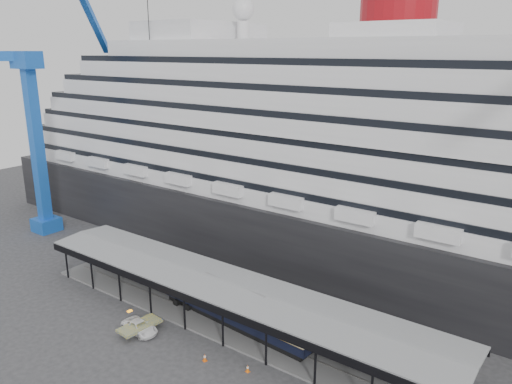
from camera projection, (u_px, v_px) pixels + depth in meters
ground at (198, 341)px, 55.92m from camera, size 200.00×200.00×0.00m
cruise_ship at (338, 139)px, 75.61m from camera, size 130.00×30.00×43.90m
platform_canopy at (226, 304)px, 59.14m from camera, size 56.00×9.18×5.30m
crane_blue at (40, 120)px, 84.30m from camera, size 22.63×19.19×47.60m
port_truck at (140, 327)px, 57.49m from camera, size 5.05×2.70×1.35m
pullman_carriage at (234, 305)px, 58.37m from camera, size 21.98×4.37×21.44m
traffic_cone_left at (134, 326)px, 58.37m from camera, size 0.43×0.43×0.65m
traffic_cone_mid at (205, 357)px, 52.22m from camera, size 0.55×0.55×0.85m
traffic_cone_right at (248, 368)px, 50.48m from camera, size 0.50×0.50×0.80m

